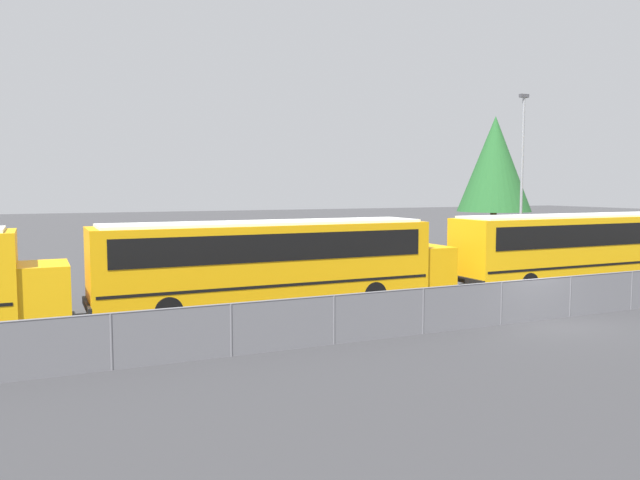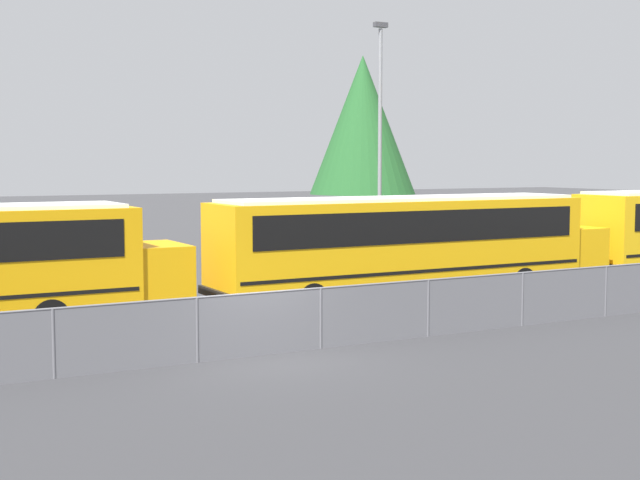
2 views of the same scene
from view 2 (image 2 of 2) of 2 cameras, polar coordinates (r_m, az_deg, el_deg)
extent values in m
plane|color=#38383A|center=(20.10, -3.78, -7.38)|extent=(200.00, 200.00, 0.00)
cube|color=#333335|center=(15.03, 6.03, -11.66)|extent=(133.75, 12.00, 0.01)
cube|color=#9EA0A5|center=(19.96, -3.80, -5.40)|extent=(99.75, 0.03, 1.41)
cube|color=slate|center=(19.95, -3.78, -5.41)|extent=(99.75, 0.01, 1.41)
cylinder|color=slate|center=(19.85, -3.81, -3.39)|extent=(99.75, 0.05, 0.05)
cylinder|color=slate|center=(18.57, -16.69, -6.39)|extent=(0.07, 0.07, 1.41)
cylinder|color=slate|center=(19.39, -7.88, -5.75)|extent=(0.07, 0.07, 1.41)
cylinder|color=slate|center=(20.63, 0.04, -5.05)|extent=(0.07, 0.07, 1.41)
cylinder|color=slate|center=(22.21, 6.92, -4.37)|extent=(0.07, 0.07, 1.41)
cylinder|color=slate|center=(24.07, 12.81, -3.73)|extent=(0.07, 0.07, 1.41)
cylinder|color=slate|center=(26.15, 17.81, -3.16)|extent=(0.07, 0.07, 1.41)
cube|color=orange|center=(24.95, -10.47, -2.08)|extent=(1.49, 2.36, 1.60)
cylinder|color=black|center=(25.42, -17.93, -3.93)|extent=(0.93, 0.28, 0.93)
cylinder|color=black|center=(23.17, -16.87, -4.76)|extent=(0.93, 0.28, 0.93)
cube|color=#EDA80F|center=(27.87, 5.33, -0.18)|extent=(12.39, 2.56, 2.67)
cube|color=black|center=(27.82, 5.34, 1.03)|extent=(11.40, 2.60, 0.96)
cube|color=black|center=(27.94, 5.32, -1.71)|extent=(12.15, 2.59, 0.10)
cube|color=#EDA80F|center=(32.28, 15.62, -0.59)|extent=(1.49, 2.36, 1.60)
cube|color=black|center=(25.10, -6.65, -3.49)|extent=(0.12, 2.56, 0.24)
cube|color=silver|center=(27.78, 5.36, 2.67)|extent=(11.77, 2.30, 0.10)
cylinder|color=black|center=(31.20, 10.00, -2.15)|extent=(0.93, 0.28, 0.93)
cylinder|color=black|center=(29.43, 12.81, -2.62)|extent=(0.93, 0.28, 0.93)
cylinder|color=black|center=(27.13, -2.84, -3.14)|extent=(0.93, 0.28, 0.93)
cylinder|color=black|center=(25.08, -0.54, -3.81)|extent=(0.93, 0.28, 0.93)
cube|color=black|center=(33.35, 17.17, -1.58)|extent=(0.12, 2.56, 0.24)
cylinder|color=black|center=(35.89, 18.52, -1.40)|extent=(0.93, 0.28, 0.93)
cylinder|color=gray|center=(37.21, 3.85, 5.88)|extent=(0.16, 0.16, 9.78)
cube|color=#47474C|center=(37.63, 3.90, 13.58)|extent=(0.60, 0.24, 0.20)
cylinder|color=#51381E|center=(42.95, 2.72, 1.10)|extent=(0.44, 0.44, 2.78)
cone|color=#235B28|center=(42.88, 2.74, 7.36)|extent=(5.08, 5.08, 6.60)
camera|label=1|loc=(7.35, -101.54, 0.34)|focal=35.00mm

